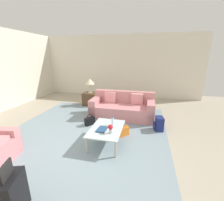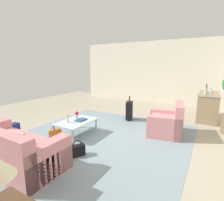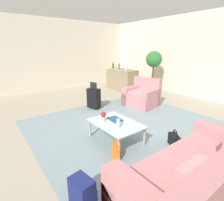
# 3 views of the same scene
# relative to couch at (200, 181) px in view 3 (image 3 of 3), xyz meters

# --- Properties ---
(ground_plane) EXTENTS (12.00, 12.00, 0.00)m
(ground_plane) POSITION_rel_couch_xyz_m (-2.20, 0.60, -0.30)
(ground_plane) COLOR #A89E89
(wall_back) EXTENTS (10.24, 0.12, 3.10)m
(wall_back) POSITION_rel_couch_xyz_m (-2.20, 4.66, 1.25)
(wall_back) COLOR silver
(wall_back) RESTS_ON ground
(wall_left) EXTENTS (0.12, 8.00, 3.10)m
(wall_left) POSITION_rel_couch_xyz_m (-7.26, 0.60, 1.25)
(wall_left) COLOR silver
(wall_left) RESTS_ON ground
(area_rug) EXTENTS (5.20, 4.40, 0.01)m
(area_rug) POSITION_rel_couch_xyz_m (-1.60, 0.80, -0.30)
(area_rug) COLOR gray
(area_rug) RESTS_ON ground
(couch) EXTENTS (0.97, 2.14, 0.86)m
(couch) POSITION_rel_couch_xyz_m (0.00, 0.00, 0.00)
(couch) COLOR #C67F84
(couch) RESTS_ON ground
(armchair) EXTENTS (1.12, 1.06, 0.90)m
(armchair) POSITION_rel_couch_xyz_m (-3.11, 2.27, 0.00)
(armchair) COLOR #C67F84
(armchair) RESTS_ON ground
(coffee_table) EXTENTS (1.09, 0.75, 0.41)m
(coffee_table) POSITION_rel_couch_xyz_m (-1.80, 0.10, 0.06)
(coffee_table) COLOR silver
(coffee_table) RESTS_ON ground
(water_bottle) EXTENTS (0.06, 0.06, 0.20)m
(water_bottle) POSITION_rel_couch_xyz_m (-1.60, -0.00, 0.20)
(water_bottle) COLOR silver
(water_bottle) RESTS_ON coffee_table
(coffee_table_book) EXTENTS (0.32, 0.23, 0.03)m
(coffee_table_book) POSITION_rel_couch_xyz_m (-1.92, 0.18, 0.12)
(coffee_table_book) COLOR navy
(coffee_table_book) RESTS_ON coffee_table
(flower_vase) EXTENTS (0.11, 0.11, 0.21)m
(flower_vase) POSITION_rel_couch_xyz_m (-2.02, -0.05, 0.23)
(flower_vase) COLOR #B2B7BC
(flower_vase) RESTS_ON coffee_table
(bar_console) EXTENTS (1.58, 0.67, 0.95)m
(bar_console) POSITION_rel_couch_xyz_m (-5.30, 3.20, 0.19)
(bar_console) COLOR #937F60
(bar_console) RESTS_ON ground
(wine_glass_leftmost) EXTENTS (0.08, 0.08, 0.15)m
(wine_glass_leftmost) POSITION_rel_couch_xyz_m (-5.84, 3.24, 0.76)
(wine_glass_leftmost) COLOR silver
(wine_glass_leftmost) RESTS_ON bar_console
(wine_glass_left_of_centre) EXTENTS (0.08, 0.08, 0.15)m
(wine_glass_left_of_centre) POSITION_rel_couch_xyz_m (-5.48, 3.18, 0.76)
(wine_glass_left_of_centre) COLOR silver
(wine_glass_left_of_centre) RESTS_ON bar_console
(wine_glass_right_of_centre) EXTENTS (0.08, 0.08, 0.15)m
(wine_glass_right_of_centre) POSITION_rel_couch_xyz_m (-5.12, 3.23, 0.76)
(wine_glass_right_of_centre) COLOR silver
(wine_glass_right_of_centre) RESTS_ON bar_console
(wine_glass_rightmost) EXTENTS (0.08, 0.08, 0.15)m
(wine_glass_rightmost) POSITION_rel_couch_xyz_m (-4.76, 3.22, 0.76)
(wine_glass_rightmost) COLOR silver
(wine_glass_rightmost) RESTS_ON bar_console
(wine_bottle_green) EXTENTS (0.07, 0.07, 0.30)m
(wine_bottle_green) POSITION_rel_couch_xyz_m (-5.76, 3.07, 0.77)
(wine_bottle_green) COLOR #194C23
(wine_bottle_green) RESTS_ON bar_console
(wine_bottle_amber) EXTENTS (0.07, 0.07, 0.30)m
(wine_bottle_amber) POSITION_rel_couch_xyz_m (-5.31, 3.07, 0.77)
(wine_bottle_amber) COLOR brown
(wine_bottle_amber) RESTS_ON bar_console
(wine_bottle_clear) EXTENTS (0.07, 0.07, 0.30)m
(wine_bottle_clear) POSITION_rel_couch_xyz_m (-4.82, 3.07, 0.77)
(wine_bottle_clear) COLOR silver
(wine_bottle_clear) RESTS_ON bar_console
(suitcase_black) EXTENTS (0.45, 0.34, 0.85)m
(suitcase_black) POSITION_rel_couch_xyz_m (-3.80, 0.80, 0.06)
(suitcase_black) COLOR black
(suitcase_black) RESTS_ON ground
(handbag_black) EXTENTS (0.34, 0.29, 0.36)m
(handbag_black) POSITION_rel_couch_xyz_m (-0.93, 0.88, -0.17)
(handbag_black) COLOR black
(handbag_black) RESTS_ON ground
(handbag_orange) EXTENTS (0.33, 0.32, 0.36)m
(handbag_orange) POSITION_rel_couch_xyz_m (-1.35, -0.24, -0.17)
(handbag_orange) COLOR orange
(handbag_orange) RESTS_ON ground
(backpack_navy) EXTENTS (0.33, 0.29, 0.40)m
(backpack_navy) POSITION_rel_couch_xyz_m (-0.80, -1.19, -0.11)
(backpack_navy) COLOR navy
(backpack_navy) RESTS_ON ground
(potted_ficus) EXTENTS (0.64, 0.64, 1.74)m
(potted_ficus) POSITION_rel_couch_xyz_m (-4.00, 3.80, 0.84)
(potted_ficus) COLOR #84664C
(potted_ficus) RESTS_ON ground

